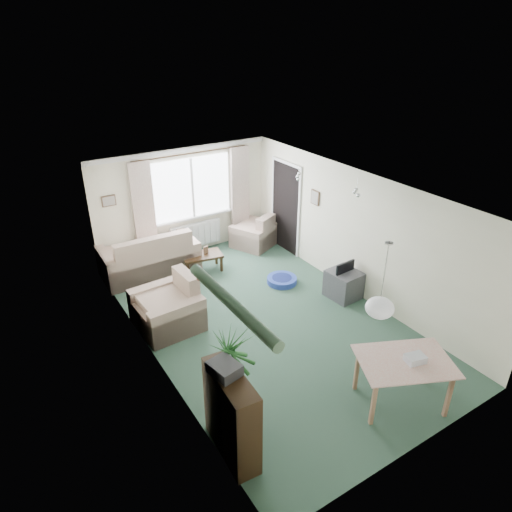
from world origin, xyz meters
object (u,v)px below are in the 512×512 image
armchair_left (166,303)px  houseplant (231,381)px  sofa (149,252)px  dining_table (401,382)px  pet_bed (282,280)px  bookshelf (231,415)px  armchair_corner (254,230)px  coffee_table (202,263)px  tv_cube (344,284)px

armchair_left → houseplant: (-0.15, -2.51, 0.28)m
sofa → dining_table: 5.58m
pet_bed → bookshelf: bearing=-133.5°
armchair_corner → dining_table: (-0.98, -5.33, -0.04)m
coffee_table → bookshelf: size_ratio=0.72×
bookshelf → tv_cube: bookshelf is taller
coffee_table → armchair_corner: bearing=16.6°
tv_cube → pet_bed: size_ratio=0.98×
armchair_left → coffee_table: 2.06m
armchair_corner → armchair_left: bearing=8.4°
bookshelf → houseplant: bearing=64.0°
armchair_left → tv_cube: size_ratio=1.78×
sofa → armchair_corner: bearing=-179.1°
armchair_corner → armchair_left: (-2.98, -1.96, 0.07)m
pet_bed → houseplant: bearing=-134.9°
coffee_table → pet_bed: 1.74m
coffee_table → tv_cube: 2.98m
armchair_corner → houseplant: houseplant is taller
bookshelf → pet_bed: bearing=50.3°
tv_cube → pet_bed: tv_cube is taller
bookshelf → pet_bed: bookshelf is taller
armchair_left → houseplant: 2.53m
tv_cube → bookshelf: bearing=-155.7°
armchair_left → bookshelf: size_ratio=0.90×
bookshelf → dining_table: size_ratio=1.03×
armchair_left → pet_bed: (2.51, 0.16, -0.41)m
dining_table → bookshelf: bearing=167.3°
tv_cube → dining_table: bearing=-120.7°
armchair_left → houseplant: houseplant is taller
sofa → coffee_table: size_ratio=2.33×
armchair_corner → bookshelf: bearing=30.4°
dining_table → pet_bed: (0.52, 3.53, -0.29)m
armchair_left → dining_table: 3.91m
coffee_table → tv_cube: size_ratio=1.41×
houseplant → dining_table: houseplant is taller
houseplant → tv_cube: 3.76m
armchair_left → dining_table: bearing=27.5°
houseplant → tv_cube: bearing=25.9°
coffee_table → tv_cube: tv_cube is taller
armchair_left → coffee_table: bearing=133.7°
armchair_corner → dining_table: bearing=54.5°
dining_table → tv_cube: dining_table is taller
armchair_corner → tv_cube: (0.22, -2.84, -0.13)m
armchair_left → dining_table: size_ratio=0.93×
coffee_table → pet_bed: bearing=-49.8°
coffee_table → bookshelf: bearing=-111.8°
coffee_table → pet_bed: size_ratio=1.38×
dining_table → tv_cube: size_ratio=1.91×
coffee_table → sofa: bearing=152.8°
dining_table → houseplant: bearing=158.2°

